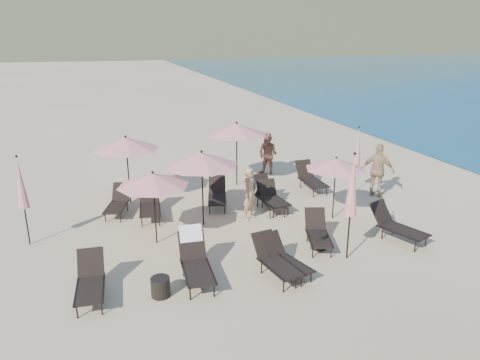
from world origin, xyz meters
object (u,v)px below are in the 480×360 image
object	(u,v)px
umbrella_open_2	(336,164)
side_table_1	(319,240)
lounger_5	(396,225)
lounger_11	(310,178)
lounger_0	(90,281)
beachgoer_b	(268,154)
umbrella_open_3	(126,143)
lounger_4	(318,232)
lounger_3	(276,260)
lounger_10	(271,198)
lounger_2	(285,258)
beachgoer_c	(378,171)
lounger_6	(118,202)
umbrella_open_1	(202,159)
umbrella_open_0	(153,180)
side_table_0	(161,287)
umbrella_closed_1	(358,147)
lounger_1	(195,258)
umbrella_open_4	(237,129)
beachgoer_a	(250,194)
umbrella_closed_0	(352,186)
umbrella_closed_2	(21,184)
lounger_8	(217,194)

from	to	relation	value
umbrella_open_2	side_table_1	distance (m)	2.71
lounger_5	lounger_11	bearing A→B (deg)	74.67
lounger_0	lounger_11	bearing A→B (deg)	36.96
side_table_1	beachgoer_b	bearing A→B (deg)	79.40
lounger_0	side_table_1	world-z (taller)	lounger_0
lounger_11	umbrella_open_3	bearing A→B (deg)	173.85
lounger_4	side_table_1	xyz separation A→B (m)	(-0.05, -0.15, -0.18)
beachgoer_b	lounger_3	bearing A→B (deg)	-59.03
lounger_0	lounger_10	bearing A→B (deg)	36.56
lounger_2	beachgoer_c	xyz separation A→B (m)	(5.33, 3.87, 0.55)
lounger_6	umbrella_open_1	distance (m)	3.37
lounger_5	umbrella_open_0	xyz separation A→B (m)	(-6.39, 2.03, 1.40)
lounger_2	side_table_0	world-z (taller)	lounger_2
umbrella_open_2	umbrella_closed_1	distance (m)	2.73
lounger_1	umbrella_open_4	bearing A→B (deg)	67.72
lounger_5	umbrella_open_0	distance (m)	6.85
beachgoer_a	umbrella_closed_0	bearing A→B (deg)	-99.05
lounger_0	lounger_10	xyz separation A→B (m)	(5.81, 3.48, -0.02)
lounger_11	umbrella_closed_2	size ratio (longest dim) A/B	0.65
lounger_10	umbrella_open_3	size ratio (longest dim) A/B	0.66
lounger_2	lounger_8	world-z (taller)	lounger_8
umbrella_open_3	side_table_0	world-z (taller)	umbrella_open_3
lounger_4	lounger_5	bearing A→B (deg)	8.78
lounger_5	lounger_11	distance (m)	4.61
lounger_4	umbrella_closed_0	size ratio (longest dim) A/B	0.57
lounger_6	side_table_1	size ratio (longest dim) A/B	3.41
umbrella_open_0	umbrella_closed_2	world-z (taller)	umbrella_closed_2
umbrella_open_4	umbrella_closed_0	size ratio (longest dim) A/B	0.85
umbrella_open_0	side_table_0	xyz separation A→B (m)	(-0.38, -2.72, -1.63)
umbrella_closed_1	umbrella_closed_2	bearing A→B (deg)	-176.12
lounger_8	lounger_10	xyz separation A→B (m)	(1.57, -0.92, -0.00)
lounger_10	beachgoer_a	size ratio (longest dim) A/B	0.94
umbrella_open_0	umbrella_closed_1	xyz separation A→B (m)	(7.50, 1.79, -0.16)
lounger_4	lounger_11	bearing A→B (deg)	83.59
side_table_0	beachgoer_b	distance (m)	9.39
side_table_0	lounger_10	bearing A→B (deg)	42.10
lounger_8	side_table_0	world-z (taller)	lounger_8
lounger_6	beachgoer_a	distance (m)	4.26
umbrella_closed_2	umbrella_open_1	bearing A→B (deg)	-3.44
lounger_5	lounger_10	size ratio (longest dim) A/B	1.14
lounger_3	umbrella_open_4	bearing A→B (deg)	70.10
umbrella_closed_2	beachgoer_a	xyz separation A→B (m)	(6.38, -0.35, -0.95)
lounger_10	side_table_0	world-z (taller)	lounger_10
lounger_8	umbrella_open_2	bearing A→B (deg)	-18.58
lounger_5	umbrella_open_3	xyz separation A→B (m)	(-6.71, 5.40, 1.64)
umbrella_closed_1	lounger_10	bearing A→B (deg)	-170.54
umbrella_open_4	lounger_10	bearing A→B (deg)	-85.03
umbrella_closed_0	beachgoer_a	distance (m)	3.75
lounger_5	lounger_10	xyz separation A→B (m)	(-2.43, 3.24, -0.04)
side_table_1	lounger_0	bearing A→B (deg)	-175.34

